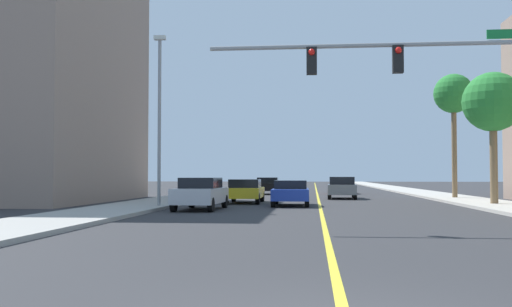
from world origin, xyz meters
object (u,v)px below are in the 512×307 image
at_px(street_lamp, 159,111).
at_px(car_red, 340,185).
at_px(car_silver, 201,193).
at_px(car_blue, 291,192).
at_px(palm_far, 454,96).
at_px(palm_mid, 493,103).
at_px(car_black, 268,185).
at_px(traffic_signal_mast, 458,78).
at_px(car_yellow, 245,191).
at_px(car_gray, 342,187).

xyz_separation_m(street_lamp, car_red, (9.77, 23.32, -3.95)).
relative_size(car_silver, car_blue, 1.02).
xyz_separation_m(palm_far, car_red, (-6.89, 11.59, -6.11)).
xyz_separation_m(palm_mid, car_black, (-13.05, 17.51, -4.58)).
xyz_separation_m(traffic_signal_mast, car_yellow, (-8.27, 15.27, -3.82)).
height_order(palm_mid, car_blue, palm_mid).
distance_m(street_lamp, car_gray, 16.13).
relative_size(traffic_signal_mast, car_silver, 2.51).
bearing_deg(palm_mid, car_blue, -177.77).
bearing_deg(palm_mid, car_red, 109.24).
xyz_separation_m(palm_mid, palm_far, (-0.01, 8.20, 1.53)).
height_order(car_silver, car_red, car_silver).
height_order(street_lamp, car_gray, street_lamp).
bearing_deg(street_lamp, car_gray, 53.26).
xyz_separation_m(car_silver, car_red, (7.56, 24.14, -0.03)).
distance_m(street_lamp, car_red, 25.59).
relative_size(palm_far, car_black, 1.94).
bearing_deg(car_silver, palm_mid, -161.85).
bearing_deg(car_black, car_yellow, -92.03).
height_order(traffic_signal_mast, car_red, traffic_signal_mast).
xyz_separation_m(car_yellow, car_black, (0.14, 15.19, 0.04)).
distance_m(car_silver, car_gray, 15.15).
distance_m(traffic_signal_mast, car_gray, 22.40).
bearing_deg(car_yellow, car_black, 88.90).
distance_m(palm_far, car_silver, 20.08).
relative_size(street_lamp, palm_mid, 1.21).
bearing_deg(street_lamp, car_yellow, 59.25).
height_order(car_red, car_black, car_black).
height_order(palm_far, car_silver, palm_far).
height_order(traffic_signal_mast, car_silver, traffic_signal_mast).
relative_size(street_lamp, car_blue, 1.86).
xyz_separation_m(palm_far, car_blue, (-10.44, -8.61, -6.16)).
bearing_deg(car_blue, car_silver, -136.47).
bearing_deg(car_blue, car_black, 97.34).
distance_m(car_red, car_black, 6.55).
distance_m(car_silver, car_black, 21.90).
height_order(palm_mid, car_silver, palm_mid).
height_order(car_yellow, car_blue, car_yellow).
bearing_deg(car_black, car_blue, -83.23).
distance_m(palm_mid, car_red, 21.45).
bearing_deg(palm_far, car_blue, -140.49).
xyz_separation_m(traffic_signal_mast, street_lamp, (-11.76, 9.42, 0.17)).
height_order(traffic_signal_mast, car_blue, traffic_signal_mast).
relative_size(traffic_signal_mast, car_black, 2.69).
bearing_deg(traffic_signal_mast, car_blue, 113.79).
distance_m(car_red, car_blue, 20.50).
xyz_separation_m(traffic_signal_mast, car_blue, (-5.53, 12.55, -3.83)).
bearing_deg(palm_far, car_red, 120.75).
xyz_separation_m(car_yellow, car_blue, (2.74, -2.72, -0.01)).
height_order(car_yellow, car_gray, car_gray).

